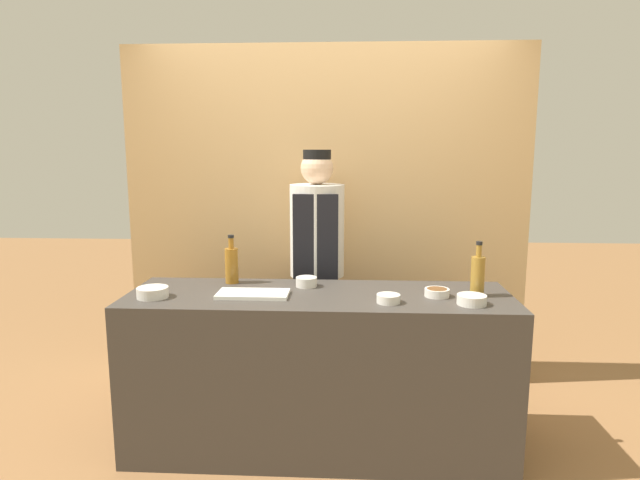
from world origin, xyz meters
TOP-DOWN VIEW (x-y plane):
  - ground_plane at (0.00, 0.00)m, footprint 14.00×14.00m
  - cabinet_wall at (0.00, 0.97)m, footprint 2.83×0.18m
  - counter at (0.00, 0.00)m, footprint 2.12×0.66m
  - sauce_bowl_brown at (0.64, -0.02)m, footprint 0.13×0.13m
  - sauce_bowl_red at (0.80, -0.16)m, footprint 0.15×0.15m
  - sauce_bowl_purple at (-0.08, 0.16)m, footprint 0.12×0.12m
  - sauce_bowl_white at (-0.89, -0.12)m, footprint 0.17×0.17m
  - sauce_bowl_orange at (0.37, -0.16)m, footprint 0.12×0.12m
  - cutting_board at (-0.36, -0.06)m, footprint 0.39×0.19m
  - bottle_amber at (-0.53, 0.22)m, footprint 0.08×0.08m
  - bottle_vinegar at (0.86, 0.00)m, footprint 0.07×0.07m
  - chef_center at (-0.05, 0.61)m, footprint 0.36×0.36m

SIDE VIEW (x-z plane):
  - ground_plane at x=0.00m, z-range 0.00..0.00m
  - counter at x=0.00m, z-range 0.00..0.90m
  - cutting_board at x=-0.36m, z-range 0.90..0.92m
  - chef_center at x=-0.05m, z-range 0.07..1.76m
  - sauce_bowl_brown at x=0.64m, z-range 0.90..0.95m
  - sauce_bowl_orange at x=0.37m, z-range 0.90..0.95m
  - sauce_bowl_red at x=0.80m, z-range 0.90..0.95m
  - sauce_bowl_purple at x=-0.08m, z-range 0.90..0.96m
  - sauce_bowl_white at x=-0.89m, z-range 0.90..0.96m
  - bottle_amber at x=-0.53m, z-range 0.87..1.16m
  - bottle_vinegar at x=0.86m, z-range 0.87..1.17m
  - cabinet_wall at x=0.00m, z-range 0.00..2.40m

